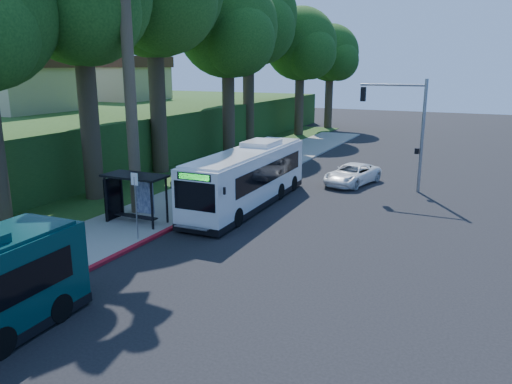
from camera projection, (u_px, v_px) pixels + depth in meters
The scene contains 15 objects.
ground at pixel (289, 226), 24.81m from camera, with size 140.00×140.00×0.00m, color black.
sidewalk at pixel (167, 208), 27.82m from camera, with size 4.50×70.00×0.12m, color gray.
red_curb at pixel (158, 235), 23.36m from camera, with size 0.25×30.00×0.13m, color maroon.
grass_verge at pixel (141, 180), 34.57m from camera, with size 8.00×70.00×0.06m, color #234719.
bus_shelter at pixel (133, 188), 24.87m from camera, with size 3.20×1.51×2.55m.
stop_sign_pole at pixel (135, 197), 22.15m from camera, with size 0.35×0.06×3.17m.
traffic_signal_pole at pixel (406, 121), 30.93m from camera, with size 4.10×0.30×7.00m.
hillside_backdrop at pixel (95, 122), 48.34m from camera, with size 24.00×60.00×8.80m.
tree_0 at pixel (81, 1), 27.19m from camera, with size 8.40×8.00×15.70m.
tree_2 at pixel (228, 32), 41.18m from camera, with size 8.82×8.40×15.12m.
tree_3 at pixel (249, 21), 48.65m from camera, with size 10.08×9.60×17.28m.
tree_4 at pixel (301, 48), 55.19m from camera, with size 8.40×8.00×14.14m.
tree_5 at pixel (331, 56), 61.98m from camera, with size 7.35×7.00×12.86m.
white_bus at pixel (249, 176), 28.15m from camera, with size 2.74×11.69×3.47m.
pickup at pixel (352, 174), 33.49m from camera, with size 2.26×4.90×1.36m, color white.
Camera 1 is at (8.60, -22.08, 7.73)m, focal length 35.00 mm.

